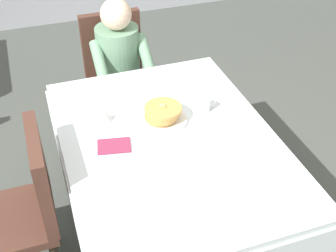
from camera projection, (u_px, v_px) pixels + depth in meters
ground_plane at (170, 231)px, 2.78m from camera, size 14.00×14.00×0.00m
dining_table_main at (170, 152)px, 2.39m from camera, size 1.12×1.52×0.74m
chair_diner at (116, 68)px, 3.33m from camera, size 0.44×0.45×0.93m
diner_person at (120, 62)px, 3.13m from camera, size 0.40×0.43×1.12m
chair_left_side at (27, 203)px, 2.26m from camera, size 0.45×0.44×0.93m
plate_breakfast at (162, 119)px, 2.46m from camera, size 0.28×0.28×0.02m
breakfast_stack at (162, 113)px, 2.43m from camera, size 0.21×0.21×0.09m
cup_coffee at (204, 104)px, 2.52m from camera, size 0.11×0.08×0.08m
syrup_pitcher at (105, 115)px, 2.44m from camera, size 0.08×0.08×0.07m
fork_left_of_plate at (130, 129)px, 2.40m from camera, size 0.03×0.18×0.00m
knife_right_of_plate at (195, 115)px, 2.50m from camera, size 0.03×0.20×0.00m
spoon_near_edge at (175, 158)px, 2.21m from camera, size 0.15×0.05×0.00m
napkin_folded at (114, 146)px, 2.29m from camera, size 0.19×0.15×0.01m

